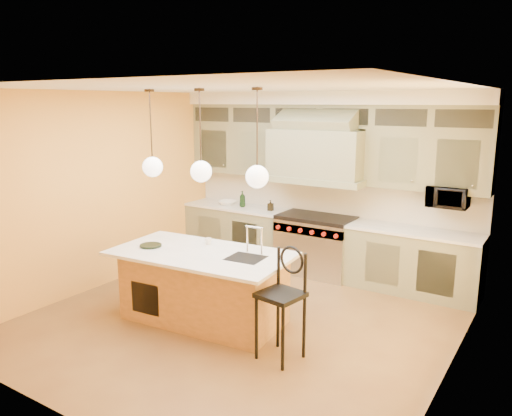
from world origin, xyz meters
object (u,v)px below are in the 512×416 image
Objects in this scene: range at (316,244)px; kitchen_island at (204,285)px; counter_stool at (283,296)px; microwave at (448,197)px.

kitchen_island reaches higher than range.
counter_stool is at bearing -16.94° from kitchen_island.
kitchen_island is at bearing -133.14° from microwave.
counter_stool is (1.30, -0.28, 0.23)m from kitchen_island.
kitchen_island is at bearing -99.35° from range.
range is at bearing 118.05° from counter_stool.
range is 2.43m from kitchen_island.
counter_stool is (0.91, -2.68, 0.22)m from range.
microwave reaches higher than range.
microwave is (1.04, 2.78, 0.74)m from counter_stool.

